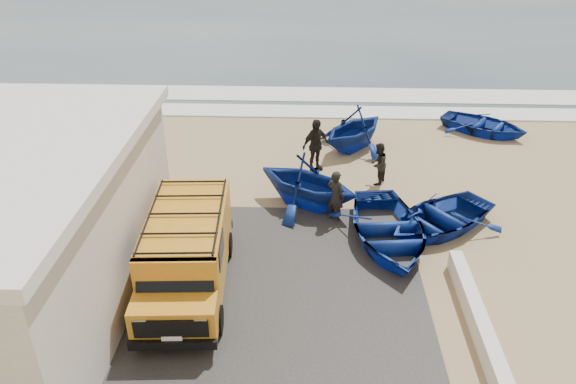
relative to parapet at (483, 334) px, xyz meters
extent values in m
plane|color=tan|center=(-5.00, 3.00, -0.28)|extent=(160.00, 160.00, 0.00)
cube|color=#373533|center=(-7.00, 1.00, -0.25)|extent=(12.00, 10.00, 0.05)
cube|color=white|center=(-5.00, 15.00, -0.25)|extent=(180.00, 1.60, 0.06)
cube|color=white|center=(-5.00, 17.50, -0.26)|extent=(180.00, 2.20, 0.04)
cube|color=black|center=(-8.55, 2.50, 2.33)|extent=(0.08, 0.70, 0.90)
cube|color=silver|center=(0.00, 0.00, 0.00)|extent=(0.35, 6.00, 0.55)
cube|color=orange|center=(-7.26, 2.14, 0.93)|extent=(2.17, 4.10, 1.69)
cube|color=orange|center=(-7.12, -0.32, 0.54)|extent=(2.00, 1.03, 0.92)
cube|color=black|center=(-7.15, 0.17, 1.36)|extent=(1.81, 0.45, 0.73)
cube|color=black|center=(-7.09, -0.80, 0.65)|extent=(1.66, 0.18, 0.46)
cube|color=black|center=(-7.09, -0.83, 0.21)|extent=(1.99, 0.26, 0.23)
cube|color=black|center=(-7.26, 2.09, 1.85)|extent=(2.06, 3.79, 0.06)
cylinder|color=black|center=(-8.05, 0.04, 0.08)|extent=(0.27, 0.73, 0.72)
cylinder|color=black|center=(-8.24, 3.21, 0.08)|extent=(0.27, 0.73, 0.72)
cylinder|color=black|center=(-6.23, 0.15, 0.08)|extent=(0.27, 0.73, 0.72)
cylinder|color=black|center=(-6.42, 3.31, 0.08)|extent=(0.27, 0.73, 0.72)
imported|color=navy|center=(-1.74, 4.14, 0.19)|extent=(3.65, 4.78, 0.92)
imported|color=navy|center=(-0.06, 4.98, 0.13)|extent=(4.84, 4.61, 0.82)
imported|color=navy|center=(-4.17, 6.23, 0.66)|extent=(4.63, 4.46, 1.88)
imported|color=navy|center=(-2.34, 10.94, 0.62)|extent=(4.44, 4.50, 1.79)
imported|color=navy|center=(3.38, 12.80, 0.10)|extent=(4.46, 4.19, 0.75)
imported|color=black|center=(-3.27, 5.41, 0.59)|extent=(0.75, 0.71, 1.73)
imported|color=black|center=(-1.66, 7.96, 0.50)|extent=(0.86, 0.93, 1.54)
imported|color=black|center=(-3.89, 8.96, 0.73)|extent=(1.22, 1.13, 2.01)
camera|label=1|loc=(-4.16, -10.00, 9.23)|focal=35.00mm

